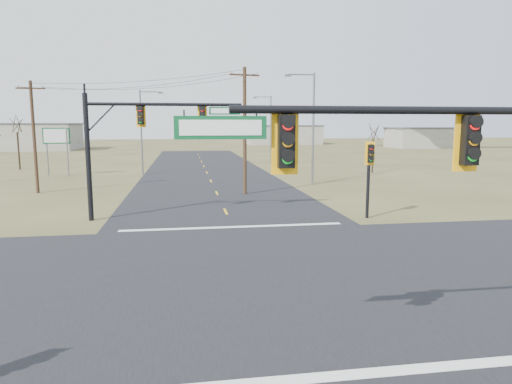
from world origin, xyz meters
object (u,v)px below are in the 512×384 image
mast_arm_far (140,129)px  utility_pole_far (34,135)px  bare_tree_b (17,124)px  bare_tree_c (374,132)px  streetlight_c (143,128)px  mast_arm_near (470,164)px  utility_pole_near (245,130)px  pedestal_signal_ne (370,163)px  streetlight_a (311,122)px  streetlight_b (269,126)px  highway_sign (57,141)px

mast_arm_far → utility_pole_far: (-9.35, 11.87, -0.57)m
bare_tree_b → bare_tree_c: size_ratio=1.18×
streetlight_c → bare_tree_c: 25.82m
mast_arm_near → utility_pole_near: utility_pole_near is taller
streetlight_c → mast_arm_near: bearing=-76.9°
utility_pole_near → bare_tree_c: (16.62, 13.90, -0.45)m
mast_arm_far → pedestal_signal_ne: bearing=4.2°
pedestal_signal_ne → bare_tree_c: 26.65m
mast_arm_far → streetlight_a: bearing=57.9°
pedestal_signal_ne → streetlight_c: (-15.05, 26.49, 1.87)m
mast_arm_far → utility_pole_far: 15.12m
mast_arm_near → streetlight_a: 32.86m
pedestal_signal_ne → streetlight_b: 38.88m
streetlight_a → highway_sign: bearing=154.2°
streetlight_b → streetlight_c: bearing=-136.9°
utility_pole_near → bare_tree_c: size_ratio=1.66×
streetlight_b → bare_tree_b: (-31.94, -4.36, 0.27)m
utility_pole_far → streetlight_a: streetlight_a is taller
mast_arm_far → bare_tree_b: size_ratio=1.28×
streetlight_b → utility_pole_near: bearing=-98.2°
utility_pole_near → utility_pole_far: 16.88m
streetlight_b → pedestal_signal_ne: bearing=-85.8°
utility_pole_far → streetlight_a: bearing=5.7°
bare_tree_b → streetlight_a: bearing=-30.0°
mast_arm_near → streetlight_c: streetlight_c is taller
streetlight_a → bare_tree_c: size_ratio=1.71×
streetlight_a → streetlight_b: bearing=86.2°
mast_arm_far → bare_tree_c: 32.71m
mast_arm_far → utility_pole_far: utility_pole_far is taller
mast_arm_near → utility_pole_far: 34.93m
mast_arm_near → pedestal_signal_ne: mast_arm_near is taller
bare_tree_b → streetlight_c: bearing=-27.0°
highway_sign → streetlight_a: (25.14, -10.55, 2.00)m
mast_arm_near → streetlight_c: size_ratio=1.12×
mast_arm_far → streetlight_a: 20.06m
utility_pole_near → bare_tree_b: size_ratio=1.41×
utility_pole_far → streetlight_b: 34.50m
utility_pole_far → streetlight_c: size_ratio=0.97×
utility_pole_far → bare_tree_c: utility_pole_far is taller
utility_pole_near → streetlight_c: bearing=119.6°
bare_tree_c → mast_arm_far: bearing=-136.7°
utility_pole_far → utility_pole_near: bearing=-11.4°
streetlight_b → bare_tree_c: bearing=-50.9°
utility_pole_near → streetlight_b: (7.25, 28.33, 0.22)m
streetlight_a → streetlight_b: streetlight_a is taller
streetlight_a → streetlight_b: (0.31, 22.62, -0.38)m
mast_arm_far → bare_tree_b: (-17.51, 32.49, 0.38)m
utility_pole_near → bare_tree_c: bearing=39.9°
utility_pole_near → bare_tree_b: 34.41m
highway_sign → bare_tree_b: (-6.49, 7.71, 1.89)m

